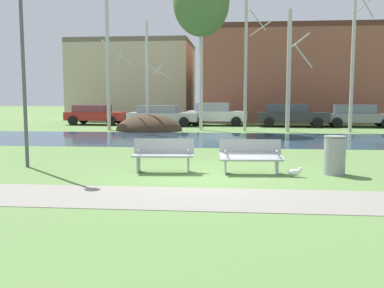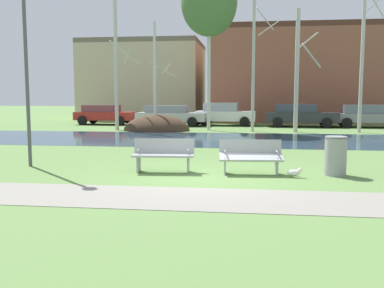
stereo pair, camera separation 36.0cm
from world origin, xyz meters
name	(u,v)px [view 1 (the left image)]	position (x,y,z in m)	size (l,w,h in m)	color
ground_plane	(219,138)	(0.00, 10.00, 0.00)	(120.00, 120.00, 0.00)	#5B7F42
paved_path_strip	(198,198)	(0.00, -2.17, 0.01)	(60.00, 1.91, 0.01)	gray
river_band	(218,139)	(0.00, 9.44, 0.00)	(80.00, 6.83, 0.01)	#2D475B
soil_mound	(149,131)	(-4.15, 14.02, 0.00)	(3.83, 2.95, 1.82)	#423021
bench_left	(163,154)	(-1.14, 0.68, 0.47)	(1.64, 0.67, 0.87)	#9EA0A3
bench_right	(251,155)	(1.13, 0.68, 0.47)	(1.64, 0.67, 0.87)	#9EA0A3
trash_bin	(335,155)	(3.25, 0.76, 0.51)	(0.56, 0.56, 0.99)	gray
seagull	(295,172)	(2.20, 0.31, 0.13)	(0.39, 0.14, 0.24)	white
streetlamp	(22,35)	(-5.11, 1.14, 3.65)	(0.32, 0.32, 5.48)	#4C4C51
birch_far_left	(108,65)	(-6.50, 14.10, 3.77)	(1.57, 2.39, 7.48)	beige
birch_left	(148,76)	(-4.18, 13.97, 3.10)	(1.38, 2.30, 6.16)	beige
birch_center_left	(201,3)	(-1.20, 14.69, 7.24)	(3.20, 3.20, 9.32)	beige
birch_center	(246,48)	(1.37, 14.11, 4.64)	(1.45, 2.44, 9.15)	#BCB7A8
birch_center_right	(289,70)	(3.72, 13.92, 3.40)	(1.38, 2.32, 6.66)	#BCB7A8
birch_right	(354,48)	(7.15, 14.13, 4.58)	(1.44, 2.30, 8.95)	#BCB7A8
parked_van_nearest_red	(96,114)	(-8.84, 18.75, 0.73)	(4.22, 2.23, 1.36)	maroon
parked_sedan_second_silver	(162,115)	(-4.04, 18.11, 0.73)	(4.76, 2.32, 1.35)	#B2B5BC
parked_hatch_third_white	(216,114)	(-0.48, 18.85, 0.80)	(4.11, 2.15, 1.52)	silver
parked_wagon_fourth_dark	(291,115)	(4.40, 18.12, 0.78)	(4.64, 2.25, 1.47)	#282B30
parked_suv_fifth_grey	(357,115)	(8.59, 18.10, 0.76)	(4.56, 2.19, 1.44)	slate
building_beige_block	(135,81)	(-8.09, 27.93, 3.35)	(10.04, 8.22, 6.69)	#BCAD8E
building_brick_low	(305,76)	(6.51, 26.13, 3.64)	(16.51, 9.23, 7.29)	brown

